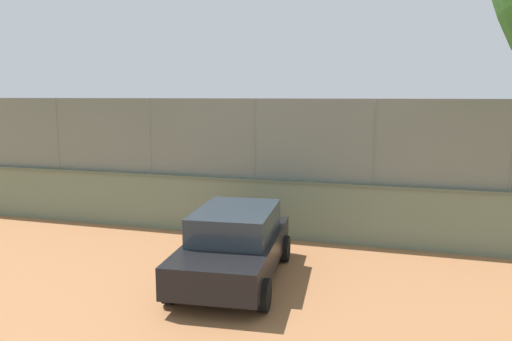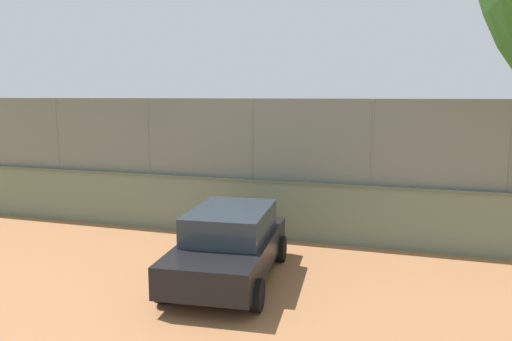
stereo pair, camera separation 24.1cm
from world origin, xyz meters
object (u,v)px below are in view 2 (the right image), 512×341
player_foreground_swinging (225,161)px  parked_car_black (229,243)px  player_crossing_court (374,168)px  sports_ball (332,162)px

player_foreground_swinging → parked_car_black: size_ratio=0.35×
player_crossing_court → player_foreground_swinging: size_ratio=1.06×
player_crossing_court → player_foreground_swinging: bearing=-4.3°
player_crossing_court → sports_ball: (1.48, 1.67, 0.40)m
player_foreground_swinging → parked_car_black: 12.79m
player_crossing_court → parked_car_black: (1.99, 11.27, -0.15)m
player_foreground_swinging → sports_ball: size_ratio=17.17×
player_crossing_court → sports_ball: bearing=48.4°
sports_ball → parked_car_black: 9.63m
player_foreground_swinging → parked_car_black: parked_car_black is taller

